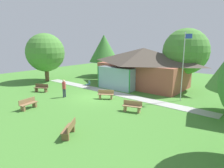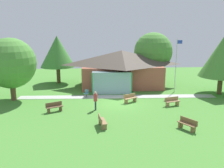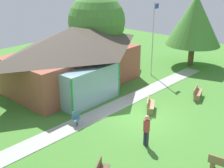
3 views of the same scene
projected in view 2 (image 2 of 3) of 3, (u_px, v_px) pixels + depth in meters
The scene contains 15 objects.
ground_plane at pixel (120, 103), 24.58m from camera, with size 44.00×44.00×0.00m, color #478433.
pavilion at pixel (121, 68), 31.13m from camera, with size 10.81×7.35×4.59m.
footpath at pixel (117, 97), 26.89m from camera, with size 21.26×1.30×0.03m, color #ADADA8.
flagpole at pixel (176, 63), 28.27m from camera, with size 0.64×0.08×6.14m.
bench_front_center at pixel (102, 122), 18.70m from camera, with size 0.67×1.55×0.84m.
bench_front_right at pixel (187, 124), 18.18m from camera, with size 1.19×1.50×0.84m.
bench_mid_right at pixel (172, 102), 23.74m from camera, with size 1.56×0.86×0.84m.
bench_mid_left at pixel (54, 107), 22.08m from camera, with size 1.53×1.09×0.84m.
bench_rear_near_path at pixel (130, 98), 24.83m from camera, with size 1.51×1.16×0.84m.
patio_chair_west at pixel (86, 94), 26.57m from camera, with size 0.58×0.58×0.86m.
visitor_strolling_lawn at pixel (95, 99), 22.38m from camera, with size 0.34×0.34×1.74m.
tree_west_hedge at pixel (11, 63), 24.80m from camera, with size 5.09×5.09×6.41m.
tree_behind_pavilion_right at pixel (153, 52), 32.78m from camera, with size 5.06×5.06×6.78m.
tree_east_hedge at pixel (223, 57), 27.20m from camera, with size 5.01×5.01×6.51m.
tree_behind_pavilion_left at pixel (57, 52), 32.67m from camera, with size 4.55×4.55×6.33m.
Camera 2 is at (-2.27, -23.44, 7.36)m, focal length 39.64 mm.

